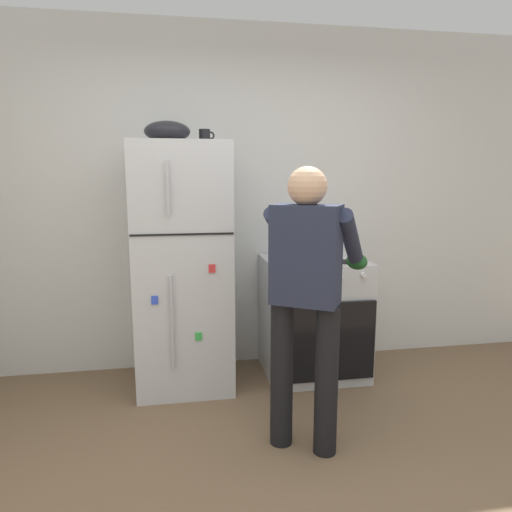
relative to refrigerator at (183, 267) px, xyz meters
name	(u,v)px	position (x,y,z in m)	size (l,w,h in m)	color
kitchen_wall_back	(241,200)	(0.49, 0.38, 0.46)	(6.00, 0.10, 2.70)	silver
refrigerator	(183,267)	(0.00, 0.00, 0.00)	(0.68, 0.72, 1.78)	silver
stove_range	(314,317)	(1.00, -0.01, -0.43)	(0.76, 0.67, 0.92)	silver
person_cook	(307,283)	(0.67, -0.95, 0.07)	(0.69, 0.76, 1.60)	black
red_pot	(296,252)	(0.84, -0.05, 0.10)	(0.35, 0.25, 0.13)	#19479E
coffee_mug	(205,136)	(0.18, 0.05, 0.94)	(0.11, 0.08, 0.10)	black
mixing_bowl	(167,131)	(-0.08, 0.00, 0.96)	(0.32, 0.32, 0.14)	black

